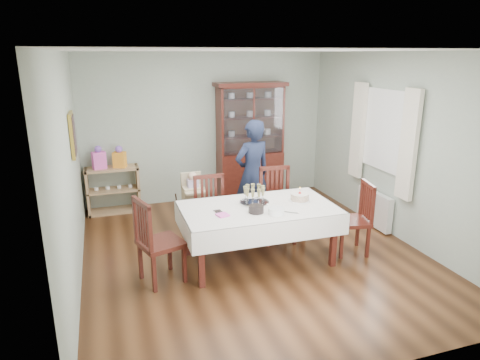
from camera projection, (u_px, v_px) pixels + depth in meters
name	position (u px, v px, depth m)	size (l,w,h in m)	color
floor	(253.00, 253.00, 5.96)	(5.00, 5.00, 0.00)	#593319
room_shell	(241.00, 125.00, 5.96)	(5.00, 5.00, 5.00)	#9EAA99
dining_table	(258.00, 233.00, 5.64)	(2.01, 1.16, 0.76)	#491A12
china_cabinet	(250.00, 140.00, 7.92)	(1.30, 0.48, 2.18)	#491A12
sideboard	(113.00, 190.00, 7.40)	(0.90, 0.38, 0.80)	tan
picture_frame	(72.00, 135.00, 5.55)	(0.04, 0.48, 0.58)	gold
window	(385.00, 130.00, 6.45)	(0.04, 1.02, 1.22)	white
curtain_left	(409.00, 145.00, 5.90)	(0.07, 0.30, 1.55)	silver
curtain_right	(358.00, 130.00, 7.03)	(0.07, 0.30, 1.55)	silver
radiator	(374.00, 209.00, 6.79)	(0.10, 0.80, 0.55)	white
chair_far_left	(213.00, 228.00, 6.03)	(0.46, 0.46, 1.03)	#491A12
chair_far_right	(277.00, 219.00, 6.30)	(0.53, 0.53, 1.07)	#491A12
chair_end_left	(160.00, 257.00, 5.14)	(0.60, 0.60, 1.07)	#491A12
chair_end_right	(352.00, 232.00, 5.90)	(0.53, 0.53, 1.00)	#491A12
woman	(252.00, 174.00, 6.70)	(0.62, 0.41, 1.71)	black
high_chair	(194.00, 208.00, 6.63)	(0.43, 0.43, 0.94)	black
champagne_tray	(254.00, 198.00, 5.64)	(0.39, 0.39, 0.24)	silver
birthday_cake	(300.00, 197.00, 5.74)	(0.28, 0.28, 0.19)	white
plate_stack_dark	(256.00, 209.00, 5.32)	(0.19, 0.19, 0.09)	black
plate_stack_white	(276.00, 211.00, 5.26)	(0.20, 0.20, 0.09)	white
napkin_stack	(223.00, 215.00, 5.22)	(0.14, 0.14, 0.02)	#EC57BE
cutlery	(216.00, 212.00, 5.32)	(0.12, 0.17, 0.01)	silver
cake_knife	(289.00, 212.00, 5.33)	(0.25, 0.02, 0.01)	silver
gift_bag_pink	(99.00, 159.00, 7.16)	(0.24, 0.19, 0.40)	#EC57BE
gift_bag_orange	(119.00, 158.00, 7.26)	(0.24, 0.21, 0.37)	#FF9D28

